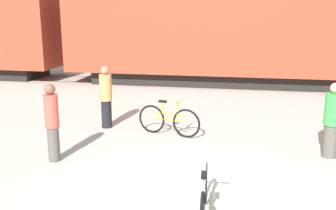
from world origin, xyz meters
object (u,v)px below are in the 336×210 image
(person_in_red, at_px, (52,122))
(person_in_green, at_px, (332,121))
(bicycle_yellow, at_px, (169,120))
(freight_train, at_px, (226,21))
(bicycle_silver, at_px, (204,196))
(person_in_tan, at_px, (106,97))

(person_in_red, bearing_deg, person_in_green, 30.50)
(person_in_red, bearing_deg, bicycle_yellow, 64.33)
(freight_train, xyz_separation_m, person_in_green, (2.63, -8.19, -1.82))
(bicycle_silver, height_order, person_in_green, person_in_green)
(bicycle_silver, distance_m, person_in_green, 3.91)
(freight_train, xyz_separation_m, bicycle_yellow, (-1.02, -7.33, -2.24))
(person_in_green, distance_m, person_in_tan, 5.55)
(person_in_green, bearing_deg, bicycle_yellow, -164.64)
(bicycle_yellow, relative_size, person_in_red, 1.00)
(bicycle_yellow, distance_m, person_in_green, 3.78)
(freight_train, height_order, bicycle_silver, freight_train)
(bicycle_silver, xyz_separation_m, person_in_tan, (-3.01, 4.27, 0.48))
(person_in_green, bearing_deg, freight_train, 136.37)
(freight_train, height_order, person_in_red, freight_train)
(freight_train, distance_m, bicycle_yellow, 7.74)
(bicycle_silver, bearing_deg, person_in_tan, 125.20)
(bicycle_silver, relative_size, bicycle_yellow, 1.06)
(bicycle_silver, relative_size, person_in_red, 1.07)
(freight_train, relative_size, bicycle_yellow, 25.06)
(bicycle_yellow, bearing_deg, person_in_green, -13.17)
(freight_train, height_order, person_in_tan, freight_train)
(freight_train, bearing_deg, person_in_green, -72.17)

